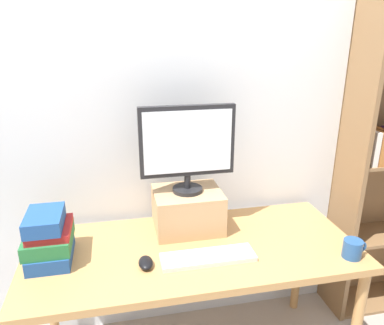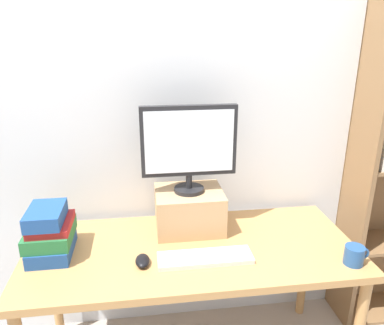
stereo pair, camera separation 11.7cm
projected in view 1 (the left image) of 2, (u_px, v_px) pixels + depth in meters
The scene contains 8 objects.
back_wall at pixel (176, 112), 2.01m from camera, with size 7.00×0.08×2.60m.
desk at pixel (193, 259), 1.83m from camera, with size 1.59×0.69×0.73m.
riser_box at pixel (188, 210), 1.95m from camera, with size 0.35×0.28×0.21m.
computer_monitor at pixel (187, 145), 1.83m from camera, with size 0.47×0.15×0.44m.
keyboard at pixel (208, 257), 1.70m from camera, with size 0.43×0.13×0.02m.
computer_mouse at pixel (146, 263), 1.65m from camera, with size 0.06×0.10×0.04m.
book_stack at pixel (49, 238), 1.67m from camera, with size 0.20×0.27×0.24m.
coffee_mug at pixel (353, 249), 1.71m from camera, with size 0.11×0.09×0.09m.
Camera 1 is at (-0.33, -1.53, 1.71)m, focal length 35.00 mm.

